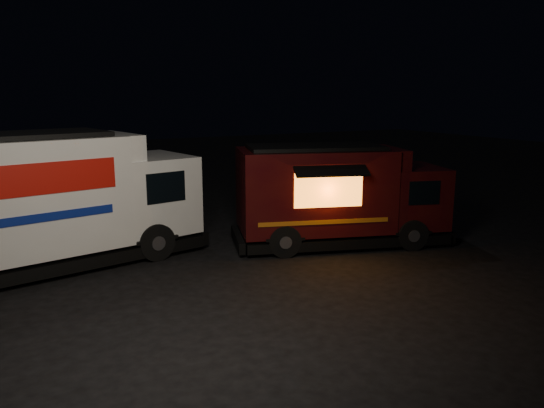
{
  "coord_description": "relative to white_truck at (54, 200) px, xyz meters",
  "views": [
    {
      "loc": [
        -5.18,
        -11.22,
        4.5
      ],
      "look_at": [
        1.89,
        2.0,
        1.33
      ],
      "focal_mm": 35.0,
      "sensor_mm": 36.0,
      "label": 1
    }
  ],
  "objects": [
    {
      "name": "ground",
      "position": [
        3.82,
        -3.26,
        -1.77
      ],
      "size": [
        80.0,
        80.0,
        0.0
      ],
      "primitive_type": "plane",
      "color": "black",
      "rests_on": "ground"
    },
    {
      "name": "white_truck",
      "position": [
        0.0,
        0.0,
        0.0
      ],
      "size": [
        8.15,
        4.04,
        3.53
      ],
      "primitive_type": null,
      "rotation": [
        0.0,
        0.0,
        0.18
      ],
      "color": "silver",
      "rests_on": "ground"
    },
    {
      "name": "red_truck",
      "position": [
        7.8,
        -1.77,
        -0.27
      ],
      "size": [
        6.85,
        4.23,
        2.99
      ],
      "primitive_type": null,
      "rotation": [
        0.0,
        0.0,
        -0.31
      ],
      "color": "#350B09",
      "rests_on": "ground"
    }
  ]
}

